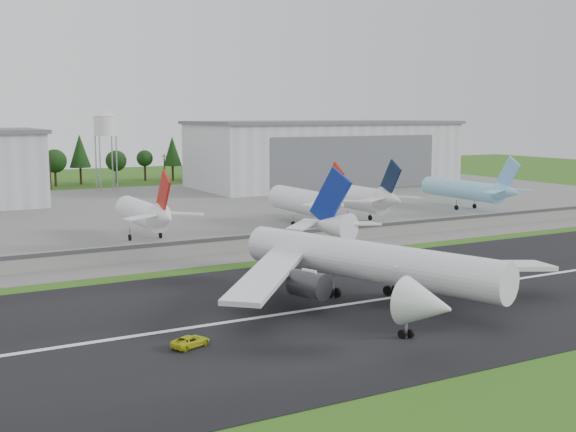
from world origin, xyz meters
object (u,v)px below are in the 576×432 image
parked_jet_red_b (308,201)px  parked_jet_skyblue (470,190)px  main_airliner (369,270)px  ground_vehicle (190,341)px  parked_jet_red_a (147,214)px  parked_jet_navy (362,198)px

parked_jet_red_b → parked_jet_skyblue: 57.31m
main_airliner → ground_vehicle: size_ratio=11.51×
ground_vehicle → parked_jet_skyblue: 140.78m
parked_jet_red_a → parked_jet_skyblue: bearing=2.9°
parked_jet_red_a → parked_jet_skyblue: (98.22, 5.00, -0.06)m
ground_vehicle → parked_jet_red_b: parked_jet_red_b is taller
parked_jet_red_a → parked_jet_navy: size_ratio=1.00×
main_airliner → parked_jet_red_a: size_ratio=1.84×
ground_vehicle → parked_jet_skyblue: (116.50, 78.86, 5.20)m
main_airliner → parked_jet_navy: (44.91, 67.00, 1.53)m
main_airliner → parked_jet_skyblue: size_ratio=1.54×
parked_jet_skyblue → main_airliner: bearing=-140.1°
parked_jet_red_a → parked_jet_navy: (57.22, 0.05, 0.36)m
parked_jet_red_b → parked_jet_navy: 16.10m
parked_jet_red_a → main_airliner: bearing=-79.6°
parked_jet_navy → parked_jet_skyblue: parked_jet_navy is taller
parked_jet_red_a → parked_jet_red_b: parked_jet_red_b is taller
parked_jet_red_a → parked_jet_skyblue: parked_jet_red_a is taller
main_airliner → parked_jet_red_a: bearing=-99.2°
parked_jet_red_b → parked_jet_navy: (16.10, 0.00, 0.04)m
parked_jet_navy → parked_jet_skyblue: (41.00, 4.95, -0.42)m
ground_vehicle → parked_jet_navy: bearing=-66.3°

